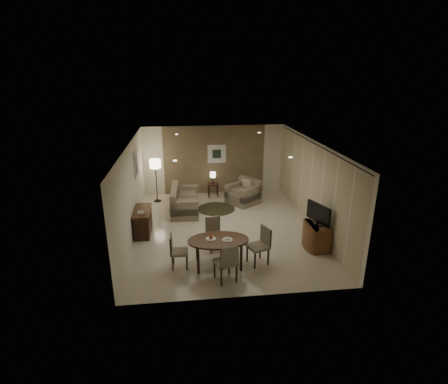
{
  "coord_description": "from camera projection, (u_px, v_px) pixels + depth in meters",
  "views": [
    {
      "loc": [
        -1.19,
        -9.88,
        4.7
      ],
      "look_at": [
        0.0,
        0.2,
        1.15
      ],
      "focal_mm": 28.0,
      "sensor_mm": 36.0,
      "label": 1
    }
  ],
  "objects": [
    {
      "name": "art_left_canvas",
      "position": [
        136.0,
        164.0,
        11.16
      ],
      "size": [
        0.01,
        0.46,
        0.64
      ],
      "primitive_type": "cube",
      "color": "gray",
      "rests_on": "wall_left"
    },
    {
      "name": "chair_near",
      "position": [
        225.0,
        262.0,
        8.12
      ],
      "size": [
        0.59,
        0.59,
        0.97
      ],
      "primitive_type": null,
      "rotation": [
        0.0,
        0.0,
        3.46
      ],
      "color": "gray",
      "rests_on": "floor"
    },
    {
      "name": "downlight_nl",
      "position": [
        175.0,
        161.0,
        8.21
      ],
      "size": [
        0.1,
        0.1,
        0.01
      ],
      "primitive_type": "cylinder",
      "color": "white",
      "rests_on": "ceiling"
    },
    {
      "name": "taupe_accent",
      "position": [
        214.0,
        160.0,
        13.76
      ],
      "size": [
        3.96,
        0.03,
        2.7
      ],
      "primitive_type": "cube",
      "color": "#7E6D4E",
      "rests_on": "wall_back"
    },
    {
      "name": "plate_b",
      "position": [
        227.0,
        240.0,
        8.65
      ],
      "size": [
        0.26,
        0.26,
        0.02
      ],
      "primitive_type": "cylinder",
      "color": "white",
      "rests_on": "dining_table"
    },
    {
      "name": "napkin",
      "position": [
        227.0,
        239.0,
        8.64
      ],
      "size": [
        0.12,
        0.08,
        0.03
      ],
      "primitive_type": "cube",
      "color": "white",
      "rests_on": "plate_b"
    },
    {
      "name": "tv_cabinet",
      "position": [
        317.0,
        236.0,
        9.69
      ],
      "size": [
        0.48,
        0.9,
        0.7
      ],
      "primitive_type": null,
      "color": "brown",
      "rests_on": "floor"
    },
    {
      "name": "plate_a",
      "position": [
        211.0,
        239.0,
        8.7
      ],
      "size": [
        0.26,
        0.26,
        0.02
      ],
      "primitive_type": "cylinder",
      "color": "white",
      "rests_on": "dining_table"
    },
    {
      "name": "fruit_apple",
      "position": [
        211.0,
        237.0,
        8.68
      ],
      "size": [
        0.09,
        0.09,
        0.09
      ],
      "primitive_type": "sphere",
      "color": "#C04116",
      "rests_on": "plate_a"
    },
    {
      "name": "sofa",
      "position": [
        185.0,
        200.0,
        12.17
      ],
      "size": [
        1.88,
        1.0,
        0.87
      ],
      "primitive_type": null,
      "rotation": [
        0.0,
        0.0,
        1.53
      ],
      "color": "gray",
      "rests_on": "floor"
    },
    {
      "name": "curtain_rod",
      "position": [
        314.0,
        143.0,
        10.37
      ],
      "size": [
        0.03,
        6.8,
        0.03
      ],
      "primitive_type": "cylinder",
      "rotation": [
        1.57,
        0.0,
        0.0
      ],
      "color": "black",
      "rests_on": "wall_right"
    },
    {
      "name": "floor_lamp",
      "position": [
        156.0,
        181.0,
        12.98
      ],
      "size": [
        0.41,
        0.41,
        1.62
      ],
      "primitive_type": null,
      "color": "#FFE5B7",
      "rests_on": "floor"
    },
    {
      "name": "downlight_fl",
      "position": [
        177.0,
        134.0,
        11.59
      ],
      "size": [
        0.1,
        0.1,
        0.01
      ],
      "primitive_type": "cylinder",
      "color": "white",
      "rests_on": "ceiling"
    },
    {
      "name": "downlight_fr",
      "position": [
        259.0,
        133.0,
        11.9
      ],
      "size": [
        0.1,
        0.1,
        0.01
      ],
      "primitive_type": "cylinder",
      "color": "white",
      "rests_on": "ceiling"
    },
    {
      "name": "chair_far",
      "position": [
        215.0,
        235.0,
        9.54
      ],
      "size": [
        0.52,
        0.52,
        0.9
      ],
      "primitive_type": null,
      "rotation": [
        0.0,
        0.0,
        0.21
      ],
      "color": "gray",
      "rests_on": "floor"
    },
    {
      "name": "room_shell",
      "position": [
        223.0,
        184.0,
        10.87
      ],
      "size": [
        5.5,
        7.0,
        2.7
      ],
      "color": "beige",
      "rests_on": "ground"
    },
    {
      "name": "side_table",
      "position": [
        213.0,
        190.0,
        13.63
      ],
      "size": [
        0.43,
        0.43,
        0.55
      ],
      "primitive_type": null,
      "color": "#321B10",
      "rests_on": "floor"
    },
    {
      "name": "art_left_frame",
      "position": [
        136.0,
        164.0,
        11.16
      ],
      "size": [
        0.03,
        0.6,
        0.8
      ],
      "primitive_type": "cube",
      "color": "silver",
      "rests_on": "wall_left"
    },
    {
      "name": "chair_right",
      "position": [
        258.0,
        246.0,
        8.83
      ],
      "size": [
        0.6,
        0.6,
        0.98
      ],
      "primitive_type": null,
      "rotation": [
        0.0,
        0.0,
        -1.23
      ],
      "color": "gray",
      "rests_on": "floor"
    },
    {
      "name": "round_rug",
      "position": [
        216.0,
        209.0,
        12.5
      ],
      "size": [
        1.33,
        1.33,
        0.01
      ],
      "primitive_type": "cylinder",
      "color": "#3B3321",
      "rests_on": "floor"
    },
    {
      "name": "table_lamp",
      "position": [
        213.0,
        177.0,
        13.46
      ],
      "size": [
        0.22,
        0.22,
        0.5
      ],
      "primitive_type": null,
      "color": "#FFEAC1",
      "rests_on": "side_table"
    },
    {
      "name": "chair_left",
      "position": [
        180.0,
        252.0,
        8.68
      ],
      "size": [
        0.43,
        0.43,
        0.86
      ],
      "primitive_type": null,
      "rotation": [
        0.0,
        0.0,
        1.54
      ],
      "color": "gray",
      "rests_on": "floor"
    },
    {
      "name": "flat_tv",
      "position": [
        318.0,
        214.0,
        9.46
      ],
      "size": [
        0.36,
        0.85,
        0.6
      ],
      "primitive_type": null,
      "rotation": [
        0.0,
        0.0,
        0.35
      ],
      "color": "black",
      "rests_on": "tv_cabinet"
    },
    {
      "name": "curtain_wall",
      "position": [
        311.0,
        186.0,
        10.8
      ],
      "size": [
        0.08,
        6.7,
        2.58
      ],
      "primitive_type": null,
      "color": "beige",
      "rests_on": "wall_right"
    },
    {
      "name": "art_back_canvas",
      "position": [
        217.0,
        154.0,
        13.66
      ],
      "size": [
        0.34,
        0.01,
        0.34
      ],
      "primitive_type": "cube",
      "color": "#1B3220",
      "rests_on": "wall_back"
    },
    {
      "name": "art_back_frame",
      "position": [
        217.0,
        154.0,
        13.67
      ],
      "size": [
        0.72,
        0.03,
        0.72
      ],
      "primitive_type": "cube",
      "color": "silver",
      "rests_on": "wall_back"
    },
    {
      "name": "telephone",
      "position": [
        141.0,
        212.0,
        10.12
      ],
      "size": [
        0.2,
        0.14,
        0.09
      ],
      "primitive_type": null,
      "color": "white",
      "rests_on": "console_desk"
    },
    {
      "name": "console_desk",
      "position": [
        143.0,
        222.0,
        10.54
      ],
      "size": [
        0.48,
        1.2,
        0.75
      ],
      "primitive_type": null,
      "color": "#4F2F19",
      "rests_on": "floor"
    },
    {
      "name": "downlight_nr",
      "position": [
        290.0,
        157.0,
        8.53
      ],
      "size": [
        0.1,
        0.1,
        0.01
      ],
      "primitive_type": "cylinder",
      "color": "white",
      "rests_on": "ceiling"
    },
    {
      "name": "dining_table",
      "position": [
        218.0,
        252.0,
        8.79
      ],
      "size": [
        1.53,
        0.96,
        0.72
      ],
      "primitive_type": null,
      "color": "#4F2F19",
      "rests_on": "floor"
    },
    {
      "name": "armchair",
      "position": [
        243.0,
        192.0,
        12.91
      ],
      "size": [
        1.36,
        1.37,
        0.89
      ],
      "primitive_type": null,
      "rotation": [
        0.0,
        0.0,
        -0.94
      ],
      "color": "gray",
      "rests_on": "floor"
    }
  ]
}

